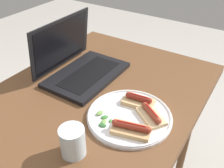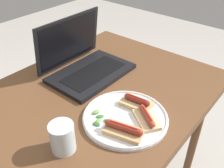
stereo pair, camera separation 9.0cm
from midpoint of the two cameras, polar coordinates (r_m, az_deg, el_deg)
desk at (r=1.00m, az=-1.51°, el=-5.98°), size 1.01×0.74×0.78m
laptop at (r=1.07m, az=-3.77°, el=4.61°), size 0.34×0.26×0.23m
plate at (r=0.85m, az=6.14°, el=-7.65°), size 0.29×0.29×0.02m
sausage_toast_left at (r=0.88m, az=8.61°, el=-4.30°), size 0.08×0.12×0.04m
sausage_toast_middle at (r=0.78m, az=6.02°, el=-10.58°), size 0.09×0.13×0.04m
sausage_toast_right at (r=0.83m, az=11.06°, el=-7.78°), size 0.11×0.12×0.04m
salad_pile at (r=0.83m, az=-0.12°, el=-7.76°), size 0.07×0.07×0.01m
drinking_glass at (r=0.73m, az=-7.74°, el=-12.16°), size 0.07×0.07×0.09m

